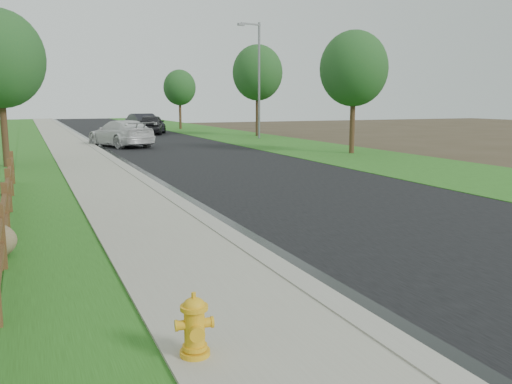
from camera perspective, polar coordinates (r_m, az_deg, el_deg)
name	(u,v)px	position (r m, az deg, el deg)	size (l,w,h in m)	color
ground	(399,382)	(5.69, 14.80, -18.79)	(120.00, 120.00, 0.00)	#392F1F
road	(143,138)	(39.76, -11.83, 5.57)	(8.00, 90.00, 0.02)	black
curb	(82,139)	(39.15, -17.89, 5.33)	(0.40, 90.00, 0.12)	gray
wet_gutter	(87,139)	(39.19, -17.38, 5.30)	(0.50, 90.00, 0.00)	black
sidewalk	(61,140)	(39.06, -19.79, 5.20)	(2.20, 90.00, 0.10)	gray
grass_strip	(31,141)	(38.99, -22.59, 4.99)	(1.60, 90.00, 0.06)	#245117
verge_far	(233,136)	(41.66, -2.44, 5.96)	(6.00, 90.00, 0.04)	#245117
ranch_fence	(4,219)	(10.52, -25.03, -2.59)	(0.12, 16.92, 1.10)	#463217
fire_hydrant	(195,327)	(5.69, -6.49, -13.92)	(0.44, 0.36, 0.67)	gold
white_suv	(121,133)	(32.69, -14.04, 6.02)	(2.15, 5.28, 1.53)	silver
dark_car_mid	(152,124)	(44.06, -10.90, 7.01)	(1.84, 4.58, 1.56)	black
dark_car_far	(144,123)	(45.83, -11.71, 7.09)	(1.68, 4.81, 1.59)	black
streetlight	(257,74)	(38.12, 0.14, 12.34)	(1.81, 0.56, 7.92)	slate
tree_near_right	(354,69)	(27.90, 10.27, 12.65)	(3.39, 3.39, 6.10)	#3C2B18
tree_mid_right	(258,73)	(41.00, 0.16, 12.43)	(3.72, 3.72, 6.75)	#3C2B18
tree_far_right	(180,88)	(51.61, -8.04, 10.83)	(2.98, 2.98, 5.50)	#3C2B18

